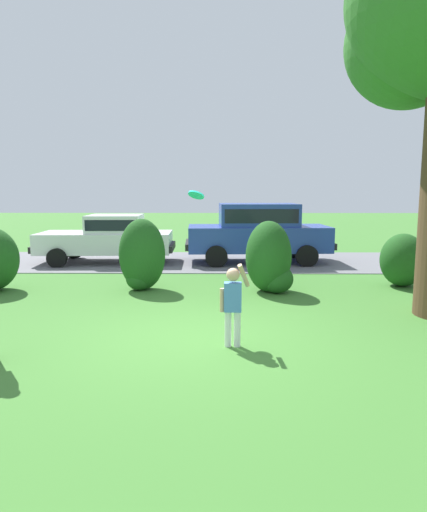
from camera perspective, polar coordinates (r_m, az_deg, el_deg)
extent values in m
plane|color=#3D752D|center=(7.54, -2.54, -10.00)|extent=(80.00, 80.00, 0.00)
cube|color=slate|center=(15.11, -0.92, -0.69)|extent=(28.00, 4.40, 0.02)
ellipsoid|color=#33702B|center=(10.55, 23.26, 23.17)|extent=(2.50, 2.50, 2.50)
ellipsoid|color=#1E511C|center=(10.93, -8.90, 0.19)|extent=(1.09, 0.97, 1.69)
ellipsoid|color=#1E511C|center=(10.97, -9.23, -2.75)|extent=(0.63, 0.63, 0.57)
ellipsoid|color=#1E511C|center=(10.68, 6.87, -0.06)|extent=(1.06, 1.21, 1.65)
ellipsoid|color=#1E511C|center=(10.63, 7.98, -2.85)|extent=(0.73, 0.73, 0.65)
ellipsoid|color=#1E511C|center=(12.14, 22.54, -0.47)|extent=(1.08, 1.15, 1.30)
cube|color=white|center=(15.23, -13.26, 1.70)|extent=(4.26, 1.99, 0.64)
cube|color=white|center=(15.11, -12.17, 3.97)|extent=(1.74, 1.68, 0.56)
cube|color=black|center=(15.11, -12.17, 3.97)|extent=(1.60, 1.69, 0.34)
cylinder|color=black|center=(14.70, -18.93, -0.25)|extent=(0.61, 0.24, 0.60)
cylinder|color=black|center=(16.49, -16.98, 0.72)|extent=(0.61, 0.24, 0.60)
cylinder|color=black|center=(14.14, -8.82, -0.22)|extent=(0.61, 0.24, 0.60)
cylinder|color=black|center=(15.98, -7.96, 0.77)|extent=(0.61, 0.24, 0.60)
cube|color=black|center=(15.83, -20.85, 1.04)|extent=(0.18, 1.75, 0.20)
cube|color=black|center=(14.95, -5.19, 1.15)|extent=(0.18, 1.75, 0.20)
cube|color=#28429E|center=(14.94, 5.57, 2.23)|extent=(4.58, 2.06, 0.80)
cube|color=#28429E|center=(14.88, 5.61, 5.14)|extent=(2.55, 1.74, 0.72)
cube|color=black|center=(14.88, 5.61, 5.14)|extent=(2.35, 1.75, 0.43)
cylinder|color=black|center=(13.95, 0.37, -0.07)|extent=(0.69, 0.25, 0.68)
cylinder|color=black|center=(15.81, 0.07, 0.92)|extent=(0.69, 0.25, 0.68)
cylinder|color=black|center=(14.34, 11.57, -0.01)|extent=(0.69, 0.25, 0.68)
cylinder|color=black|center=(16.16, 10.01, 0.95)|extent=(0.69, 0.25, 0.68)
cube|color=black|center=(14.84, -3.25, 1.43)|extent=(0.20, 1.75, 0.20)
cube|color=black|center=(15.44, 14.01, 1.47)|extent=(0.20, 1.75, 0.20)
cylinder|color=white|center=(7.00, 1.82, -9.07)|extent=(0.10, 0.10, 0.55)
cylinder|color=white|center=(7.00, 2.98, -9.08)|extent=(0.10, 0.10, 0.55)
cube|color=#4C7FCC|center=(6.87, 2.43, -5.13)|extent=(0.27, 0.17, 0.44)
sphere|color=tan|center=(6.80, 2.44, -2.34)|extent=(0.20, 0.20, 0.20)
cylinder|color=tan|center=(6.85, 3.79, -2.44)|extent=(0.20, 0.23, 0.39)
cylinder|color=tan|center=(6.89, 1.09, -5.52)|extent=(0.07, 0.07, 0.36)
cylinder|color=#1EB7B2|center=(7.79, -2.18, 7.61)|extent=(0.31, 0.26, 0.21)
cylinder|color=#337FDB|center=(7.79, -2.18, 7.64)|extent=(0.17, 0.15, 0.13)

